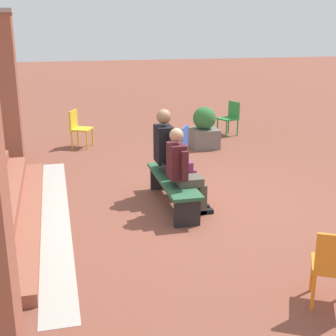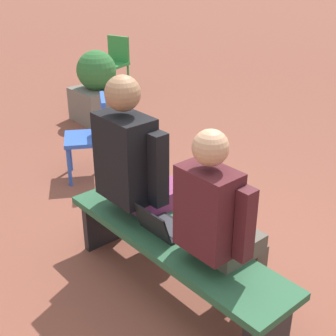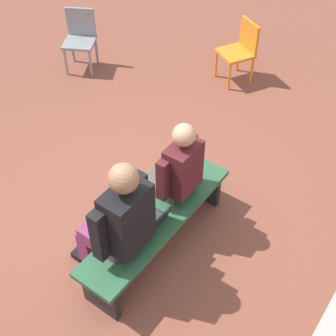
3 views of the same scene
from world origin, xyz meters
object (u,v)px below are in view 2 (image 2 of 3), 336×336
at_px(bench, 172,249).
at_px(plastic_chair_near_bench_left, 93,132).
at_px(person_adult, 139,170).
at_px(person_student, 220,222).
at_px(laptop, 162,226).
at_px(plastic_chair_by_pillar, 115,60).
at_px(planter, 98,88).

bearing_deg(bench, plastic_chair_near_bench_left, -17.64).
bearing_deg(bench, person_adult, -9.65).
bearing_deg(person_student, bench, 10.80).
relative_size(person_student, person_adult, 0.91).
relative_size(bench, laptop, 5.62).
distance_m(bench, plastic_chair_by_pillar, 5.10).
xyz_separation_m(person_student, plastic_chair_near_bench_left, (2.21, -0.53, -0.22)).
bearing_deg(laptop, plastic_chair_near_bench_left, -18.85).
bearing_deg(plastic_chair_near_bench_left, laptop, 161.15).
bearing_deg(planter, person_student, 157.49).
height_order(person_adult, laptop, person_adult).
height_order(laptop, planter, planter).
xyz_separation_m(person_student, planter, (3.63, -1.51, -0.27)).
xyz_separation_m(bench, laptop, (0.09, 0.01, 0.15)).
bearing_deg(planter, bench, 154.48).
bearing_deg(plastic_chair_near_bench_left, person_adult, 160.07).
bearing_deg(person_adult, plastic_chair_by_pillar, -32.78).
bearing_deg(laptop, bench, -172.58).
xyz_separation_m(plastic_chair_by_pillar, planter, (-1.09, 1.04, -0.04)).
height_order(person_adult, planter, person_adult).
distance_m(bench, person_student, 0.49).
height_order(person_student, plastic_chair_by_pillar, person_student).
bearing_deg(planter, person_adult, 152.36).
distance_m(person_student, laptop, 0.49).
xyz_separation_m(plastic_chair_near_bench_left, planter, (1.43, -0.98, -0.04)).
distance_m(bench, plastic_chair_near_bench_left, 1.96).
height_order(bench, planter, planter).
relative_size(plastic_chair_near_bench_left, plastic_chair_by_pillar, 1.00).
relative_size(laptop, plastic_chair_by_pillar, 0.38).
distance_m(laptop, planter, 3.57).
xyz_separation_m(person_adult, plastic_chair_near_bench_left, (1.43, -0.52, -0.28)).
height_order(person_adult, plastic_chair_by_pillar, person_adult).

